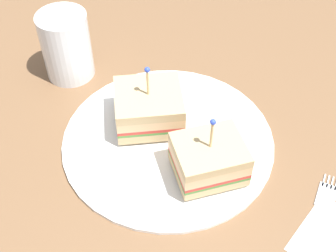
% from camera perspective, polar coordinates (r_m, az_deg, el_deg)
% --- Properties ---
extents(ground_plane, '(1.00, 1.00, 0.02)m').
position_cam_1_polar(ground_plane, '(0.61, 0.00, -2.54)').
color(ground_plane, brown).
extents(plate, '(0.28, 0.28, 0.01)m').
position_cam_1_polar(plate, '(0.60, 0.00, -1.62)').
color(plate, white).
rests_on(plate, ground_plane).
extents(sandwich_half_front, '(0.12, 0.12, 0.09)m').
position_cam_1_polar(sandwich_half_front, '(0.60, -2.59, 2.26)').
color(sandwich_half_front, tan).
rests_on(sandwich_half_front, plate).
extents(sandwich_half_back, '(0.10, 0.10, 0.09)m').
position_cam_1_polar(sandwich_half_back, '(0.54, 5.26, -4.08)').
color(sandwich_half_back, tan).
rests_on(sandwich_half_back, plate).
extents(drink_glass, '(0.07, 0.07, 0.10)m').
position_cam_1_polar(drink_glass, '(0.69, -12.58, 9.43)').
color(drink_glass, '#B74C33').
rests_on(drink_glass, ground_plane).
extents(fork, '(0.06, 0.11, 0.00)m').
position_cam_1_polar(fork, '(0.57, 19.02, -9.34)').
color(fork, silver).
rests_on(fork, ground_plane).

